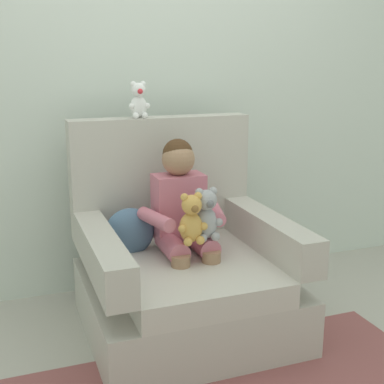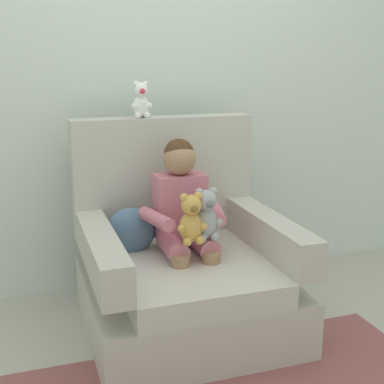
{
  "view_description": "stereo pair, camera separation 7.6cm",
  "coord_description": "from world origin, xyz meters",
  "px_view_note": "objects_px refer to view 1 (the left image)",
  "views": [
    {
      "loc": [
        -0.83,
        -2.35,
        1.38
      ],
      "look_at": [
        0.01,
        -0.05,
        0.76
      ],
      "focal_mm": 49.02,
      "sensor_mm": 36.0,
      "label": 1
    },
    {
      "loc": [
        -0.76,
        -2.37,
        1.38
      ],
      "look_at": [
        0.01,
        -0.05,
        0.76
      ],
      "focal_mm": 49.02,
      "sensor_mm": 36.0,
      "label": 2
    }
  ],
  "objects_px": {
    "plush_white_on_backrest": "(139,101)",
    "throw_pillow": "(130,232)",
    "armchair": "(182,269)",
    "seated_child": "(183,212)",
    "plush_grey": "(206,215)",
    "plush_honey": "(191,220)"
  },
  "relations": [
    {
      "from": "armchair",
      "to": "throw_pillow",
      "type": "height_order",
      "value": "armchair"
    },
    {
      "from": "seated_child",
      "to": "plush_grey",
      "type": "xyz_separation_m",
      "value": [
        0.07,
        -0.16,
        0.02
      ]
    },
    {
      "from": "plush_grey",
      "to": "plush_white_on_backrest",
      "type": "distance_m",
      "value": 0.74
    },
    {
      "from": "armchair",
      "to": "plush_grey",
      "type": "relative_size",
      "value": 4.09
    },
    {
      "from": "plush_grey",
      "to": "plush_white_on_backrest",
      "type": "height_order",
      "value": "plush_white_on_backrest"
    },
    {
      "from": "seated_child",
      "to": "throw_pillow",
      "type": "height_order",
      "value": "seated_child"
    },
    {
      "from": "plush_grey",
      "to": "plush_honey",
      "type": "height_order",
      "value": "plush_grey"
    },
    {
      "from": "armchair",
      "to": "seated_child",
      "type": "height_order",
      "value": "armchair"
    },
    {
      "from": "throw_pillow",
      "to": "plush_grey",
      "type": "bearing_deg",
      "value": -38.24
    },
    {
      "from": "plush_honey",
      "to": "plush_white_on_backrest",
      "type": "xyz_separation_m",
      "value": [
        -0.11,
        0.51,
        0.53
      ]
    },
    {
      "from": "plush_white_on_backrest",
      "to": "throw_pillow",
      "type": "distance_m",
      "value": 0.71
    },
    {
      "from": "plush_white_on_backrest",
      "to": "throw_pillow",
      "type": "bearing_deg",
      "value": -130.3
    },
    {
      "from": "plush_grey",
      "to": "throw_pillow",
      "type": "relative_size",
      "value": 1.01
    },
    {
      "from": "plush_grey",
      "to": "plush_white_on_backrest",
      "type": "bearing_deg",
      "value": 98.27
    },
    {
      "from": "plush_grey",
      "to": "seated_child",
      "type": "bearing_deg",
      "value": 98.98
    },
    {
      "from": "armchair",
      "to": "plush_white_on_backrest",
      "type": "xyz_separation_m",
      "value": [
        -0.12,
        0.35,
        0.85
      ]
    },
    {
      "from": "plush_white_on_backrest",
      "to": "seated_child",
      "type": "bearing_deg",
      "value": -79.7
    },
    {
      "from": "armchair",
      "to": "plush_grey",
      "type": "height_order",
      "value": "armchair"
    },
    {
      "from": "seated_child",
      "to": "throw_pillow",
      "type": "distance_m",
      "value": 0.3
    },
    {
      "from": "armchair",
      "to": "plush_white_on_backrest",
      "type": "relative_size",
      "value": 5.47
    },
    {
      "from": "armchair",
      "to": "plush_honey",
      "type": "bearing_deg",
      "value": -92.55
    },
    {
      "from": "plush_honey",
      "to": "seated_child",
      "type": "bearing_deg",
      "value": 105.25
    }
  ]
}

